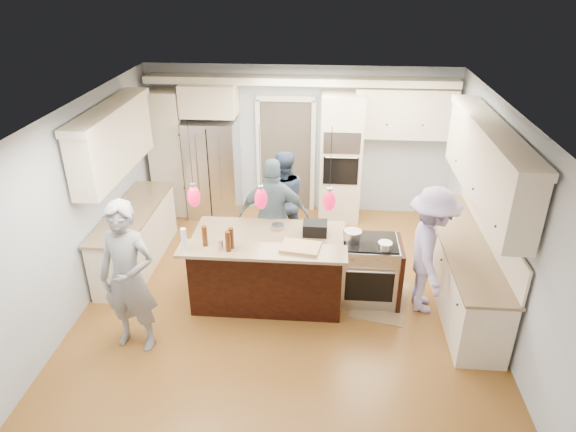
% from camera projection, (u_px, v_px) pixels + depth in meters
% --- Properties ---
extents(ground_plane, '(6.00, 6.00, 0.00)m').
position_uv_depth(ground_plane, '(286.00, 299.00, 7.26)').
color(ground_plane, olive).
rests_on(ground_plane, ground).
extents(room_shell, '(5.54, 6.04, 2.72)m').
position_uv_depth(room_shell, '(286.00, 181.00, 6.44)').
color(room_shell, '#B2BCC6').
rests_on(room_shell, ground).
extents(refrigerator, '(0.90, 0.70, 1.80)m').
position_uv_depth(refrigerator, '(213.00, 169.00, 9.32)').
color(refrigerator, '#B7B7BC').
rests_on(refrigerator, ground).
extents(oven_column, '(0.72, 0.69, 2.30)m').
position_uv_depth(oven_column, '(341.00, 159.00, 9.06)').
color(oven_column, beige).
rests_on(oven_column, ground).
extents(back_upper_cabinets, '(5.30, 0.61, 2.54)m').
position_uv_depth(back_upper_cabinets, '(257.00, 127.00, 9.02)').
color(back_upper_cabinets, beige).
rests_on(back_upper_cabinets, ground).
extents(right_counter_run, '(0.64, 3.10, 2.51)m').
position_uv_depth(right_counter_run, '(469.00, 231.00, 6.88)').
color(right_counter_run, beige).
rests_on(right_counter_run, ground).
extents(left_cabinets, '(0.64, 2.30, 2.51)m').
position_uv_depth(left_cabinets, '(128.00, 202.00, 7.67)').
color(left_cabinets, beige).
rests_on(left_cabinets, ground).
extents(kitchen_island, '(2.10, 1.46, 1.12)m').
position_uv_depth(kitchen_island, '(269.00, 267.00, 7.13)').
color(kitchen_island, black).
rests_on(kitchen_island, ground).
extents(island_range, '(0.82, 0.71, 0.92)m').
position_uv_depth(island_range, '(370.00, 270.00, 7.11)').
color(island_range, '#B7B7BC').
rests_on(island_range, ground).
extents(pendant_lights, '(1.75, 0.15, 1.03)m').
position_uv_depth(pendant_lights, '(261.00, 198.00, 6.01)').
color(pendant_lights, black).
rests_on(pendant_lights, ground).
extents(person_bar_end, '(0.77, 0.57, 1.94)m').
position_uv_depth(person_bar_end, '(128.00, 278.00, 6.01)').
color(person_bar_end, gray).
rests_on(person_bar_end, ground).
extents(person_far_left, '(0.92, 0.79, 1.64)m').
position_uv_depth(person_far_left, '(282.00, 199.00, 8.33)').
color(person_far_left, '#2E3E59').
rests_on(person_far_left, ground).
extents(person_far_right, '(1.06, 0.48, 1.79)m').
position_uv_depth(person_far_right, '(274.00, 216.00, 7.63)').
color(person_far_right, slate).
rests_on(person_far_right, ground).
extents(person_range_side, '(0.69, 1.17, 1.78)m').
position_uv_depth(person_range_side, '(430.00, 251.00, 6.72)').
color(person_range_side, '#A496CA').
rests_on(person_range_side, ground).
extents(floor_rug, '(0.94, 1.18, 0.01)m').
position_uv_depth(floor_rug, '(380.00, 300.00, 7.25)').
color(floor_rug, '#90774E').
rests_on(floor_rug, ground).
extents(water_bottle, '(0.09, 0.09, 0.29)m').
position_uv_depth(water_bottle, '(184.00, 239.00, 6.24)').
color(water_bottle, silver).
rests_on(water_bottle, kitchen_island).
extents(beer_bottle_a, '(0.07, 0.07, 0.27)m').
position_uv_depth(beer_bottle_a, '(205.00, 236.00, 6.34)').
color(beer_bottle_a, '#44200C').
rests_on(beer_bottle_a, kitchen_island).
extents(beer_bottle_b, '(0.07, 0.07, 0.26)m').
position_uv_depth(beer_bottle_b, '(228.00, 242.00, 6.22)').
color(beer_bottle_b, '#44200C').
rests_on(beer_bottle_b, kitchen_island).
extents(beer_bottle_c, '(0.08, 0.08, 0.27)m').
position_uv_depth(beer_bottle_c, '(231.00, 238.00, 6.28)').
color(beer_bottle_c, '#44200C').
rests_on(beer_bottle_c, kitchen_island).
extents(drink_can, '(0.07, 0.07, 0.13)m').
position_uv_depth(drink_can, '(220.00, 244.00, 6.29)').
color(drink_can, '#B7B7BC').
rests_on(drink_can, kitchen_island).
extents(cutting_board, '(0.52, 0.40, 0.04)m').
position_uv_depth(cutting_board, '(301.00, 247.00, 6.32)').
color(cutting_board, tan).
rests_on(cutting_board, kitchen_island).
extents(pot_large, '(0.24, 0.24, 0.14)m').
position_uv_depth(pot_large, '(353.00, 235.00, 6.89)').
color(pot_large, '#B7B7BC').
rests_on(pot_large, island_range).
extents(pot_small, '(0.19, 0.19, 0.09)m').
position_uv_depth(pot_small, '(385.00, 246.00, 6.70)').
color(pot_small, '#B7B7BC').
rests_on(pot_small, island_range).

